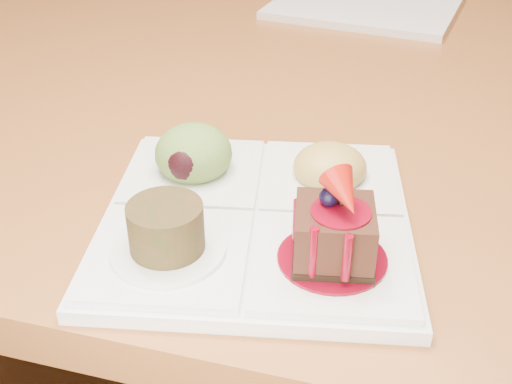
# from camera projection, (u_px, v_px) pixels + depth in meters

# --- Properties ---
(ground) EXTENTS (6.00, 6.00, 0.00)m
(ground) POSITION_uv_depth(u_px,v_px,m) (286.00, 295.00, 1.58)
(ground) COLOR brown
(dining_table) EXTENTS (1.00, 1.80, 0.75)m
(dining_table) POSITION_uv_depth(u_px,v_px,m) (295.00, 22.00, 1.21)
(dining_table) COLOR brown
(dining_table) RESTS_ON ground
(sampler_plate) EXTENTS (0.29, 0.29, 0.10)m
(sampler_plate) POSITION_uv_depth(u_px,v_px,m) (254.00, 205.00, 0.53)
(sampler_plate) COLOR silver
(sampler_plate) RESTS_ON dining_table
(second_plate) EXTENTS (0.32, 0.32, 0.01)m
(second_plate) POSITION_uv_depth(u_px,v_px,m) (369.00, 2.00, 1.07)
(second_plate) COLOR silver
(second_plate) RESTS_ON dining_table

